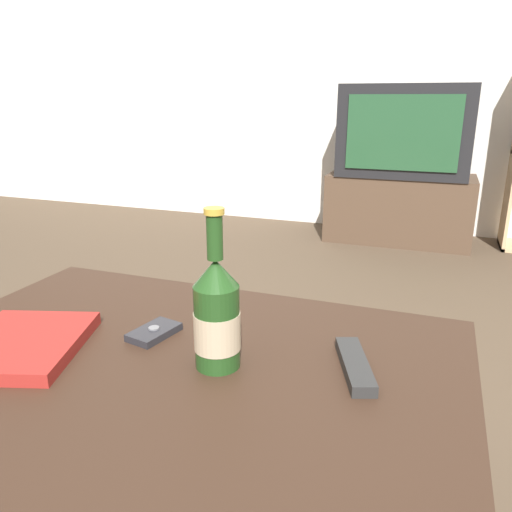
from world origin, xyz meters
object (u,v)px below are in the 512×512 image
at_px(television, 405,131).
at_px(cell_phone, 154,332).
at_px(beer_bottle, 217,315).
at_px(table_book, 23,344).
at_px(tv_stand, 399,208).
at_px(remote_control, 355,365).

height_order(television, cell_phone, television).
bearing_deg(beer_bottle, television, 88.11).
bearing_deg(table_book, television, 63.29).
relative_size(tv_stand, remote_control, 5.43).
xyz_separation_m(tv_stand, cell_phone, (-0.25, -2.61, 0.27)).
xyz_separation_m(television, beer_bottle, (-0.09, -2.66, -0.14)).
distance_m(beer_bottle, cell_phone, 0.19).
relative_size(tv_stand, table_book, 3.17).
xyz_separation_m(beer_bottle, cell_phone, (-0.16, 0.06, -0.09)).
xyz_separation_m(television, table_book, (-0.44, -2.74, -0.22)).
relative_size(television, remote_control, 4.70).
relative_size(cell_phone, remote_control, 0.65).
bearing_deg(beer_bottle, remote_control, 15.71).
height_order(remote_control, table_book, table_book).
distance_m(tv_stand, table_book, 2.79).
relative_size(beer_bottle, remote_control, 1.62).
distance_m(tv_stand, remote_control, 2.62).
distance_m(tv_stand, television, 0.50).
bearing_deg(television, table_book, -99.08).
xyz_separation_m(beer_bottle, table_book, (-0.35, -0.07, -0.08)).
bearing_deg(cell_phone, tv_stand, 96.40).
bearing_deg(table_book, beer_bottle, -5.59).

